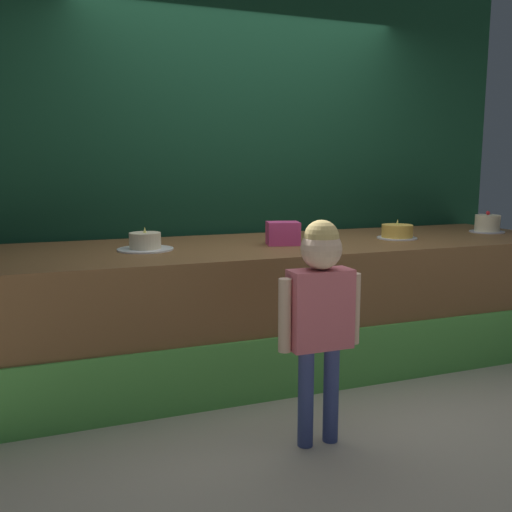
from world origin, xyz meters
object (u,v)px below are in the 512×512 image
object	(u,v)px
cake_right	(487,224)
pink_box	(283,233)
child_figure	(320,302)
cake_left	(145,243)
cake_center	(397,232)

from	to	relation	value
cake_right	pink_box	bearing A→B (deg)	-177.23
child_figure	pink_box	bearing A→B (deg)	76.02
cake_left	cake_center	xyz separation A→B (m)	(1.79, -0.08, 0.00)
pink_box	cake_center	size ratio (longest dim) A/B	0.74
pink_box	cake_center	distance (m)	0.90
child_figure	cake_right	distance (m)	2.37
pink_box	cake_right	distance (m)	1.80
child_figure	cake_center	distance (m)	1.59
child_figure	cake_center	xyz separation A→B (m)	(1.16, 1.07, 0.17)
cake_center	cake_right	bearing A→B (deg)	5.32
cake_right	cake_center	bearing A→B (deg)	-174.68
child_figure	cake_left	distance (m)	1.32
cake_center	cake_right	world-z (taller)	cake_right
cake_left	cake_center	bearing A→B (deg)	-2.47
cake_left	cake_right	bearing A→B (deg)	0.13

